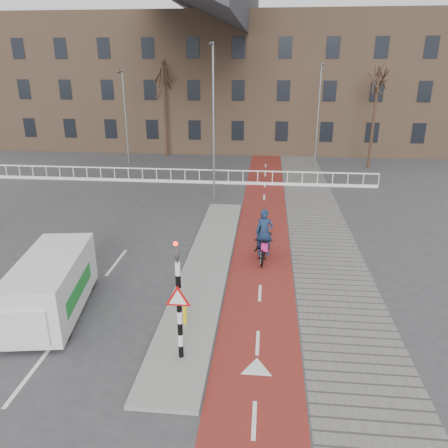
{
  "coord_description": "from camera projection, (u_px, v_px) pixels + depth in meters",
  "views": [
    {
      "loc": [
        1.59,
        -11.95,
        7.78
      ],
      "look_at": [
        -0.1,
        5.0,
        1.5
      ],
      "focal_mm": 35.0,
      "sensor_mm": 36.0,
      "label": 1
    }
  ],
  "objects": [
    {
      "name": "bike_lane",
      "position": [
        263.0,
        219.0,
        23.19
      ],
      "size": [
        2.5,
        60.0,
        0.01
      ],
      "primitive_type": "cube",
      "color": "maroon",
      "rests_on": "ground"
    },
    {
      "name": "streetlight_right",
      "position": [
        318.0,
        118.0,
        32.98
      ],
      "size": [
        0.12,
        0.12,
        7.85
      ],
      "primitive_type": "cylinder",
      "color": "slate",
      "rests_on": "ground"
    },
    {
      "name": "traffic_signal",
      "position": [
        179.0,
        298.0,
        11.47
      ],
      "size": [
        0.8,
        0.8,
        3.68
      ],
      "color": "black",
      "rests_on": "curb_island"
    },
    {
      "name": "tree_right",
      "position": [
        374.0,
        119.0,
        33.44
      ],
      "size": [
        0.22,
        0.22,
        7.6
      ],
      "primitive_type": "cylinder",
      "color": "black",
      "rests_on": "ground"
    },
    {
      "name": "railing",
      "position": [
        171.0,
        178.0,
        30.22
      ],
      "size": [
        28.0,
        0.1,
        0.99
      ],
      "color": "silver",
      "rests_on": "ground"
    },
    {
      "name": "streetlight_left",
      "position": [
        126.0,
        118.0,
        35.07
      ],
      "size": [
        0.12,
        0.12,
        7.29
      ],
      "primitive_type": "cylinder",
      "color": "slate",
      "rests_on": "ground"
    },
    {
      "name": "ground",
      "position": [
        212.0,
        321.0,
        13.99
      ],
      "size": [
        120.0,
        120.0,
        0.0
      ],
      "primitive_type": "plane",
      "color": "#38383A",
      "rests_on": "ground"
    },
    {
      "name": "curb_island",
      "position": [
        207.0,
        265.0,
        17.77
      ],
      "size": [
        1.8,
        16.0,
        0.12
      ],
      "primitive_type": "cube",
      "color": "gray",
      "rests_on": "ground"
    },
    {
      "name": "tree_mid",
      "position": [
        165.0,
        112.0,
        37.6
      ],
      "size": [
        0.24,
        0.24,
        7.66
      ],
      "primitive_type": "cylinder",
      "color": "black",
      "rests_on": "ground"
    },
    {
      "name": "streetlight_near",
      "position": [
        214.0,
        125.0,
        25.0
      ],
      "size": [
        0.12,
        0.12,
        8.88
      ],
      "primitive_type": "cylinder",
      "color": "slate",
      "rests_on": "ground"
    },
    {
      "name": "townhouse_row",
      "position": [
        222.0,
        63.0,
        41.45
      ],
      "size": [
        46.0,
        10.0,
        15.9
      ],
      "color": "#7F6047",
      "rests_on": "ground"
    },
    {
      "name": "sidewalk",
      "position": [
        317.0,
        221.0,
        22.93
      ],
      "size": [
        3.0,
        60.0,
        0.01
      ],
      "primitive_type": "cube",
      "color": "slate",
      "rests_on": "ground"
    },
    {
      "name": "bollard",
      "position": [
        185.0,
        312.0,
        13.55
      ],
      "size": [
        0.12,
        0.12,
        0.79
      ],
      "primitive_type": "cylinder",
      "color": "yellow",
      "rests_on": "curb_island"
    },
    {
      "name": "van",
      "position": [
        52.0,
        285.0,
        14.15
      ],
      "size": [
        2.47,
        4.74,
        1.94
      ],
      "rotation": [
        0.0,
        0.0,
        0.15
      ],
      "color": "silver",
      "rests_on": "ground"
    },
    {
      "name": "cyclist_far",
      "position": [
        263.0,
        241.0,
        18.38
      ],
      "size": [
        0.76,
        1.64,
        1.77
      ],
      "rotation": [
        0.0,
        0.0,
        0.02
      ],
      "color": "black",
      "rests_on": "bike_lane"
    },
    {
      "name": "cyclist_near",
      "position": [
        264.0,
        243.0,
        18.14
      ],
      "size": [
        0.85,
        2.18,
        2.2
      ],
      "rotation": [
        0.0,
        0.0,
        -0.05
      ],
      "color": "black",
      "rests_on": "bike_lane"
    }
  ]
}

